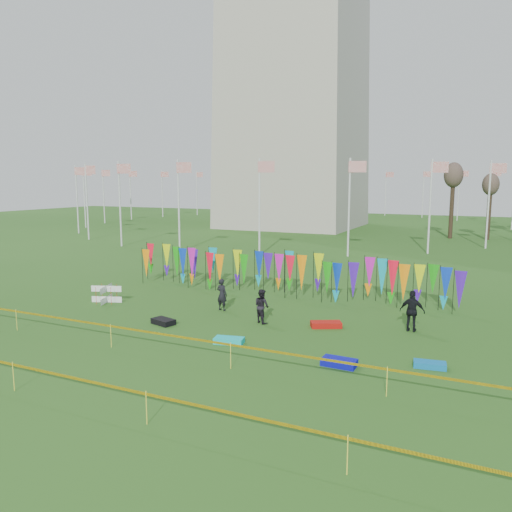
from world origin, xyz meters
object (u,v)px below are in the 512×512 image
at_px(kite_bag_red, 326,324).
at_px(kite_bag_blue, 339,362).
at_px(person_left, 222,295).
at_px(kite_bag_teal, 430,365).
at_px(box_kite, 106,294).
at_px(person_right, 412,311).
at_px(person_mid, 262,306).
at_px(kite_bag_turquoise, 229,341).
at_px(kite_bag_black, 163,321).

bearing_deg(kite_bag_red, kite_bag_blue, -67.18).
height_order(person_left, kite_bag_teal, person_left).
xyz_separation_m(box_kite, kite_bag_red, (11.47, 0.59, -0.33)).
bearing_deg(person_right, kite_bag_blue, 74.30).
bearing_deg(kite_bag_teal, kite_bag_blue, -157.91).
bearing_deg(person_mid, kite_bag_turquoise, 118.19).
distance_m(person_left, kite_bag_teal, 10.56).
xyz_separation_m(kite_bag_turquoise, kite_bag_teal, (7.26, 0.63, -0.01)).
bearing_deg(kite_bag_teal, kite_bag_red, 146.33).
distance_m(person_mid, kite_bag_turquoise, 3.16).
bearing_deg(kite_bag_turquoise, person_left, 122.03).
relative_size(person_mid, person_right, 0.88).
height_order(kite_bag_turquoise, kite_bag_black, kite_bag_black).
distance_m(kite_bag_red, kite_bag_black, 7.03).
bearing_deg(kite_bag_red, kite_bag_teal, -33.67).
xyz_separation_m(person_mid, kite_bag_black, (-3.78, -2.02, -0.63)).
distance_m(person_left, kite_bag_turquoise, 5.04).
xyz_separation_m(person_mid, kite_bag_red, (2.76, 0.55, -0.64)).
bearing_deg(kite_bag_black, kite_bag_red, 21.46).
height_order(person_mid, kite_bag_teal, person_mid).
height_order(box_kite, kite_bag_black, box_kite).
bearing_deg(kite_bag_black, kite_bag_turquoise, -15.75).
xyz_separation_m(person_mid, person_right, (6.14, 1.48, 0.11)).
relative_size(kite_bag_red, kite_bag_black, 1.25).
relative_size(person_right, kite_bag_blue, 1.49).
xyz_separation_m(person_mid, kite_bag_turquoise, (0.03, -3.09, -0.64)).
xyz_separation_m(box_kite, kite_bag_blue, (13.21, -3.56, -0.33)).
xyz_separation_m(person_mid, kite_bag_teal, (7.28, -2.46, -0.65)).
bearing_deg(box_kite, person_mid, 0.23).
distance_m(kite_bag_turquoise, kite_bag_teal, 7.28).
xyz_separation_m(kite_bag_turquoise, kite_bag_black, (-3.81, 1.08, 0.01)).
relative_size(person_mid, kite_bag_black, 1.47).
relative_size(person_left, kite_bag_red, 1.21).
height_order(kite_bag_turquoise, kite_bag_blue, kite_bag_blue).
distance_m(person_mid, person_right, 6.32).
bearing_deg(box_kite, kite_bag_blue, -15.07).
height_order(kite_bag_blue, kite_bag_black, kite_bag_blue).
xyz_separation_m(person_left, person_mid, (2.62, -1.14, -0.02)).
height_order(person_right, kite_bag_teal, person_right).
relative_size(kite_bag_blue, kite_bag_black, 1.12).
distance_m(box_kite, kite_bag_black, 5.32).
distance_m(person_mid, kite_bag_red, 2.88).
relative_size(person_mid, kite_bag_turquoise, 1.34).
bearing_deg(person_mid, person_right, -138.77).
bearing_deg(person_right, kite_bag_teal, 108.39).
bearing_deg(person_right, person_mid, 15.76).
distance_m(person_right, kite_bag_teal, 4.18).
bearing_deg(kite_bag_black, kite_bag_blue, -10.75).
bearing_deg(kite_bag_blue, kite_bag_red, 112.82).
height_order(person_mid, kite_bag_red, person_mid).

